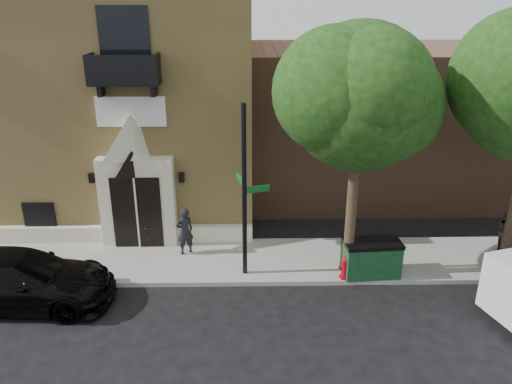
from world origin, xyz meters
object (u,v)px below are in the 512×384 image
street_sign (245,192)px  pedestrian_far (507,232)px  black_sedan (18,279)px  pedestrian_near (185,231)px  fire_hydrant (345,268)px  dumpster (371,257)px

street_sign → pedestrian_far: bearing=-8.2°
black_sedan → street_sign: bearing=-76.0°
street_sign → pedestrian_near: size_ratio=3.30×
pedestrian_far → street_sign: bearing=104.3°
street_sign → pedestrian_far: 9.31m
black_sedan → pedestrian_near: bearing=-56.7°
black_sedan → fire_hydrant: black_sedan is taller
dumpster → pedestrian_near: bearing=161.9°
pedestrian_far → dumpster: bearing=111.9°
dumpster → pedestrian_near: size_ratio=1.12×
fire_hydrant → pedestrian_near: pedestrian_near is taller
fire_hydrant → dumpster: bearing=17.7°
pedestrian_near → street_sign: bearing=118.5°
black_sedan → street_sign: street_sign is taller
black_sedan → pedestrian_near: (4.52, 2.74, 0.18)m
pedestrian_near → pedestrian_far: (11.07, -0.06, -0.07)m
black_sedan → street_sign: 7.05m
street_sign → fire_hydrant: (3.14, -0.40, -2.40)m
dumpster → black_sedan: bearing=-177.6°
dumpster → pedestrian_far: bearing=11.4°
black_sedan → dumpster: (10.57, 1.26, -0.06)m
dumpster → street_sign: bearing=173.7°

